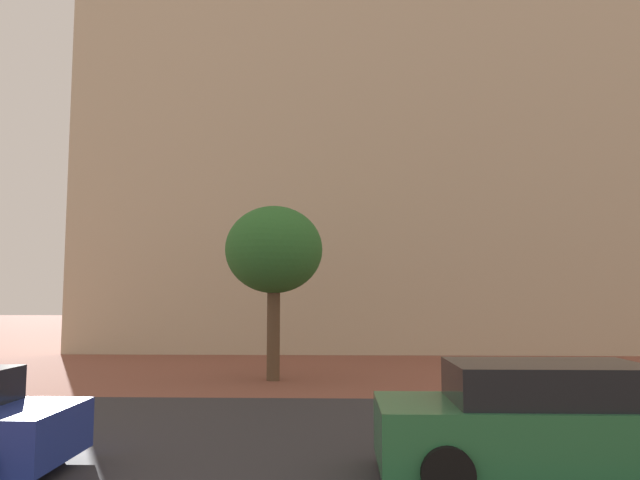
{
  "coord_description": "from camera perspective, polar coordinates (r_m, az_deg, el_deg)",
  "views": [
    {
      "loc": [
        0.63,
        -1.68,
        2.4
      ],
      "look_at": [
        0.25,
        10.07,
        3.5
      ],
      "focal_mm": 33.33,
      "sensor_mm": 36.0,
      "label": 1
    }
  ],
  "objects": [
    {
      "name": "landmark_building",
      "position": [
        31.23,
        7.06,
        8.16
      ],
      "size": [
        28.53,
        12.59,
        34.15
      ],
      "color": "beige",
      "rests_on": "ground_plane"
    },
    {
      "name": "street_asphalt_strip",
      "position": [
        10.24,
        -1.83,
        -18.87
      ],
      "size": [
        120.0,
        8.42,
        0.0
      ],
      "primitive_type": "cube",
      "color": "#2D2D33",
      "rests_on": "ground_plane"
    },
    {
      "name": "tree_curb_far",
      "position": [
        17.19,
        -4.44,
        -1.06
      ],
      "size": [
        2.8,
        2.8,
        4.98
      ],
      "color": "brown",
      "rests_on": "ground_plane"
    },
    {
      "name": "ground_plane",
      "position": [
        11.94,
        -1.28,
        -16.93
      ],
      "size": [
        120.0,
        120.0,
        0.0
      ],
      "primitive_type": "plane",
      "color": "brown"
    },
    {
      "name": "car_green",
      "position": [
        8.7,
        21.01,
        -16.09
      ],
      "size": [
        4.47,
        1.96,
        1.51
      ],
      "color": "#287042",
      "rests_on": "ground_plane"
    }
  ]
}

